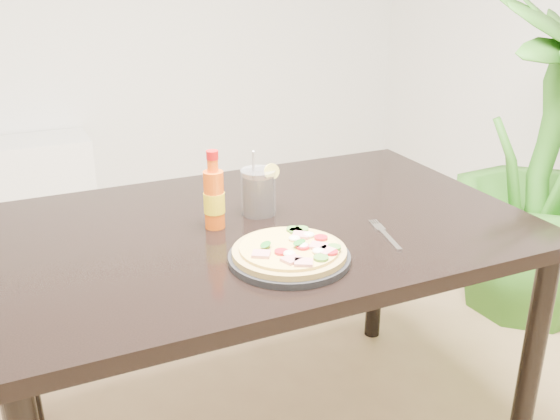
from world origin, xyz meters
name	(u,v)px	position (x,y,z in m)	size (l,w,h in m)	color
dining_table	(262,251)	(0.06, -0.05, 0.67)	(1.40, 0.90, 0.75)	black
plate	(289,258)	(0.03, -0.28, 0.76)	(0.28, 0.28, 0.02)	black
pizza	(291,250)	(0.04, -0.29, 0.78)	(0.27, 0.27, 0.03)	tan
hot_sauce_bottle	(214,198)	(-0.06, -0.02, 0.83)	(0.06, 0.06, 0.21)	#EB570D
cola_cup	(258,193)	(0.08, 0.02, 0.81)	(0.10, 0.10, 0.19)	black
fork	(384,233)	(0.32, -0.25, 0.75)	(0.06, 0.19, 0.00)	silver
houseplant	(546,162)	(1.44, 0.28, 0.65)	(0.72, 0.72, 1.29)	#32751F
plant_pot	(526,280)	(1.44, 0.28, 0.11)	(0.28, 0.28, 0.22)	brown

